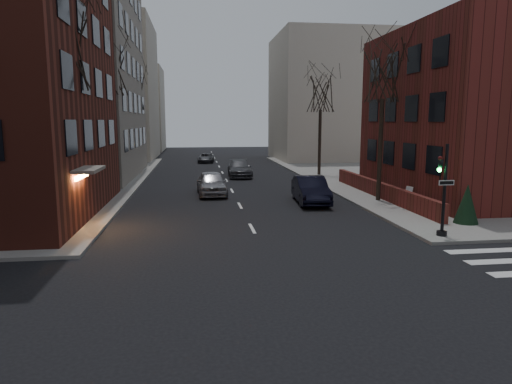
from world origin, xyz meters
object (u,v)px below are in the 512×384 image
tree_right_a (383,72)px  car_lane_silver (211,183)px  tree_left_c (134,92)px  streetlamp_far (143,129)px  traffic_signal (443,196)px  tree_right_b (321,93)px  parked_sedan (311,190)px  evergreen_shrub (467,204)px  tree_left_b (108,68)px  streetlamp_near (110,134)px  car_lane_far (206,158)px  tree_left_a (61,49)px  car_lane_gray (240,169)px  sandwich_board (411,194)px

tree_right_a → car_lane_silver: size_ratio=2.01×
tree_left_c → tree_right_a: same height
streetlamp_far → traffic_signal: bearing=-63.9°
tree_right_b → parked_sedan: 15.91m
tree_left_c → tree_right_a: bearing=-51.3°
car_lane_silver → tree_left_c: bearing=110.2°
evergreen_shrub → tree_right_a: bearing=103.7°
tree_left_b → tree_right_a: (17.60, -8.00, -0.88)m
tree_right_a → streetlamp_near: size_ratio=1.55×
car_lane_silver → car_lane_far: size_ratio=1.19×
parked_sedan → evergreen_shrub: 9.31m
traffic_signal → tree_right_b: bearing=87.9°
traffic_signal → tree_left_c: size_ratio=0.41×
tree_left_b → car_lane_silver: tree_left_b is taller
tree_left_a → tree_right_b: size_ratio=1.12×
tree_right_b → car_lane_far: 19.62m
tree_left_b → car_lane_gray: size_ratio=2.08×
tree_left_b → streetlamp_near: size_ratio=1.72×
tree_left_b → streetlamp_far: bearing=87.9°
tree_right_a → car_lane_gray: tree_right_a is taller
streetlamp_near → streetlamp_far: 20.00m
tree_left_b → car_lane_silver: 11.45m
tree_right_b → car_lane_far: bearing=123.5°
car_lane_gray → car_lane_far: 15.17m
traffic_signal → car_lane_gray: bearing=105.7°
streetlamp_far → evergreen_shrub: bearing=-58.8°
tree_left_c → parked_sedan: bearing=-58.6°
traffic_signal → tree_left_a: bearing=163.4°
streetlamp_near → sandwich_board: 19.69m
car_lane_silver → car_lane_gray: 10.41m
tree_left_a → sandwich_board: tree_left_a is taller
tree_left_b → tree_right_b: tree_left_b is taller
streetlamp_near → car_lane_far: streetlamp_near is taller
traffic_signal → car_lane_far: 39.40m
streetlamp_near → car_lane_gray: streetlamp_near is taller
parked_sedan → car_lane_silver: (-6.02, 4.10, -0.02)m
tree_left_b → parked_sedan: size_ratio=2.12×
tree_right_a → streetlamp_near: 17.87m
tree_left_a → tree_left_c: tree_left_a is taller
sandwich_board → traffic_signal: bearing=-121.2°
car_lane_far → evergreen_shrub: evergreen_shrub is taller
tree_left_b → tree_right_b: size_ratio=1.18×
tree_left_b → parked_sedan: (13.27, -7.74, -8.07)m
car_lane_silver → streetlamp_far: bearing=106.5°
traffic_signal → tree_right_a: 10.92m
tree_left_a → car_lane_silver: (7.24, 8.36, -7.65)m
car_lane_gray → traffic_signal: bearing=-72.2°
car_lane_silver → car_lane_far: car_lane_silver is taller
streetlamp_near → car_lane_silver: 7.48m
tree_right_b → sandwich_board: bearing=-83.5°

